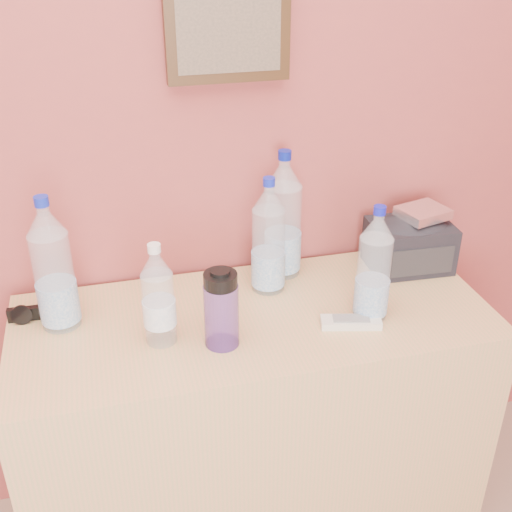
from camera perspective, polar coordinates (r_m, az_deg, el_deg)
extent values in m
plane|color=#933D3D|center=(1.60, -15.07, 16.85)|extent=(4.00, 0.00, 4.00)
cube|color=tan|center=(1.85, -0.16, -14.96)|extent=(1.20, 0.50, 0.75)
cylinder|color=white|center=(1.58, -17.55, -1.32)|extent=(0.09, 0.09, 0.30)
cylinder|color=#1425B0|center=(1.50, -18.55, 4.65)|extent=(0.03, 0.03, 0.02)
cylinder|color=silver|center=(1.66, 1.11, 1.24)|extent=(0.09, 0.09, 0.28)
cylinder|color=#1423BA|center=(1.59, 1.17, 6.63)|extent=(0.03, 0.03, 0.02)
cylinder|color=silver|center=(1.73, 2.44, 3.06)|extent=(0.10, 0.10, 0.31)
cylinder|color=#0A1993|center=(1.66, 2.57, 8.96)|extent=(0.03, 0.03, 0.02)
cylinder|color=silver|center=(1.57, 10.42, -1.24)|extent=(0.08, 0.08, 0.26)
cylinder|color=#1117B5|center=(1.50, 10.95, 4.02)|extent=(0.03, 0.03, 0.02)
cylinder|color=white|center=(1.48, -8.66, -3.93)|extent=(0.07, 0.07, 0.22)
cylinder|color=silver|center=(1.42, -9.05, 0.69)|extent=(0.03, 0.03, 0.02)
cylinder|color=#5D3694|center=(1.48, -3.09, -5.28)|extent=(0.08, 0.08, 0.16)
cylinder|color=black|center=(1.42, -3.19, -1.98)|extent=(0.08, 0.08, 0.04)
cube|color=silver|center=(1.59, 8.43, -5.85)|extent=(0.15, 0.08, 0.02)
cube|color=silver|center=(1.82, 14.63, 3.75)|extent=(0.15, 0.13, 0.03)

